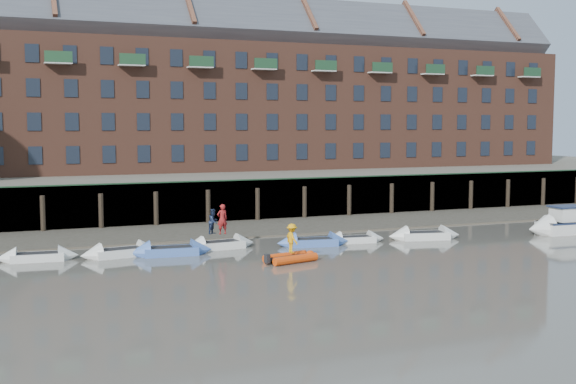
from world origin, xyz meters
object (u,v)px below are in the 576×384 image
rowboat_5 (355,239)px  person_rower_b (213,221)px  rowboat_1 (121,252)px  motor_launch (560,225)px  rowboat_2 (171,251)px  person_rib_crew (292,238)px  person_rower_a (222,219)px  rowboat_6 (424,235)px  rowboat_0 (38,257)px  rowboat_4 (313,242)px  rib_tender (292,258)px  rowboat_3 (220,245)px

rowboat_5 → person_rower_b: size_ratio=2.62×
rowboat_1 → motor_launch: bearing=-14.6°
rowboat_5 → motor_launch: 15.09m
rowboat_1 → person_rower_b: person_rower_b is taller
rowboat_2 → person_rib_crew: bearing=-32.6°
person_rower_a → rowboat_6: bearing=165.7°
rowboat_0 → person_rower_b: (10.25, 0.34, 1.44)m
motor_launch → rowboat_4: bearing=-3.5°
rowboat_6 → rowboat_4: bearing=-170.9°
rowboat_4 → rowboat_6: bearing=6.0°
rowboat_0 → person_rower_b: bearing=6.7°
rowboat_4 → person_rower_b: (-6.05, 1.40, 1.43)m
motor_launch → person_rib_crew: (-21.17, -2.71, 0.69)m
rowboat_5 → rowboat_6: bearing=0.8°
motor_launch → person_rower_a: (-23.54, 2.88, 1.18)m
rowboat_0 → rib_tender: 14.22m
rowboat_3 → person_rib_crew: (2.54, -5.56, 1.08)m
rowboat_4 → rowboat_2: bearing=-171.9°
rowboat_2 → rowboat_6: size_ratio=0.97×
rowboat_1 → person_rower_b: 5.96m
rowboat_2 → rowboat_3: (3.27, 1.08, -0.01)m
rowboat_2 → person_rower_b: size_ratio=3.16×
person_rower_a → person_rib_crew: bearing=105.1°
rowboat_1 → person_rib_crew: size_ratio=2.95×
rowboat_4 → rib_tender: (-3.17, -4.38, -0.01)m
rowboat_2 → rowboat_4: size_ratio=1.03×
rowboat_0 → rowboat_1: (4.51, -0.36, 0.01)m
person_rower_a → rowboat_2: bearing=10.0°
rowboat_3 → rib_tender: bearing=-71.3°
rowboat_6 → motor_launch: size_ratio=0.84×
person_rower_a → person_rower_b: person_rower_a is taller
rowboat_1 → rib_tender: (8.63, -5.08, -0.01)m
rowboat_0 → person_rib_crew: 14.25m
person_rower_b → person_rower_a: bearing=-69.6°
rowboat_3 → rowboat_6: size_ratio=0.92×
rowboat_6 → person_rower_b: size_ratio=3.27×
rib_tender → person_rib_crew: 1.09m
person_rower_b → person_rib_crew: person_rower_b is taller
motor_launch → rowboat_5: bearing=-5.3°
rowboat_3 → rowboat_5: bearing=-12.4°
rowboat_3 → rowboat_5: (8.75, -0.94, -0.03)m
rowboat_2 → rib_tender: rowboat_2 is taller
rowboat_5 → motor_launch: bearing=-0.3°
rowboat_4 → rowboat_5: bearing=12.1°
rowboat_1 → rib_tender: 10.01m
rowboat_6 → person_rower_a: 13.62m
motor_launch → person_rower_b: bearing=-5.4°
rowboat_5 → rowboat_2: bearing=-172.3°
rowboat_5 → person_rower_b: person_rower_b is taller
rowboat_3 → rowboat_0: bearing=174.1°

